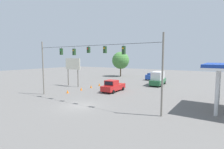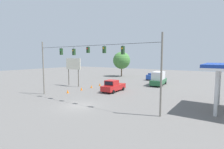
# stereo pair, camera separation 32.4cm
# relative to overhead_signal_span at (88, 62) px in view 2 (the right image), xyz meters

# --- Properties ---
(ground_plane) EXTENTS (140.00, 140.00, 0.00)m
(ground_plane) POSITION_rel_overhead_signal_span_xyz_m (-0.01, 1.85, -5.54)
(ground_plane) COLOR #605E5B
(overhead_signal_span) EXTENTS (20.02, 0.38, 8.67)m
(overhead_signal_span) POSITION_rel_overhead_signal_span_xyz_m (0.00, 0.00, 0.00)
(overhead_signal_span) COLOR slate
(overhead_signal_span) RESTS_ON ground_plane
(pickup_truck_red_withflow_mid) EXTENTS (2.40, 5.41, 2.12)m
(pickup_truck_red_withflow_mid) POSITION_rel_overhead_signal_span_xyz_m (1.52, -8.29, -4.56)
(pickup_truck_red_withflow_mid) COLOR red
(pickup_truck_red_withflow_mid) RESTS_ON ground_plane
(sedan_blue_withflow_deep) EXTENTS (2.14, 4.02, 1.85)m
(sedan_blue_withflow_deep) POSITION_rel_overhead_signal_span_xyz_m (1.70, -27.69, -4.58)
(sedan_blue_withflow_deep) COLOR #234CB2
(sedan_blue_withflow_deep) RESTS_ON ground_plane
(box_truck_green_oncoming_deep) EXTENTS (2.98, 6.96, 3.03)m
(box_truck_green_oncoming_deep) POSITION_rel_overhead_signal_span_xyz_m (-2.85, -19.70, -4.05)
(box_truck_green_oncoming_deep) COLOR #236038
(box_truck_green_oncoming_deep) RESTS_ON ground_plane
(traffic_cone_nearest) EXTENTS (0.40, 0.40, 0.59)m
(traffic_cone_nearest) POSITION_rel_overhead_signal_span_xyz_m (7.24, -2.74, -5.24)
(traffic_cone_nearest) COLOR orange
(traffic_cone_nearest) RESTS_ON ground_plane
(traffic_cone_second) EXTENTS (0.40, 0.40, 0.59)m
(traffic_cone_second) POSITION_rel_overhead_signal_span_xyz_m (7.06, -5.93, -5.24)
(traffic_cone_second) COLOR orange
(traffic_cone_second) RESTS_ON ground_plane
(traffic_cone_third) EXTENTS (0.40, 0.40, 0.59)m
(traffic_cone_third) POSITION_rel_overhead_signal_span_xyz_m (7.17, -8.88, -5.24)
(traffic_cone_third) COLOR orange
(traffic_cone_third) RESTS_ON ground_plane
(traffic_cone_fourth) EXTENTS (0.40, 0.40, 0.59)m
(traffic_cone_fourth) POSITION_rel_overhead_signal_span_xyz_m (7.33, -11.82, -5.24)
(traffic_cone_fourth) COLOR orange
(traffic_cone_fourth) RESTS_ON ground_plane
(roadside_billboard) EXTENTS (4.18, 0.16, 5.93)m
(roadside_billboard) POSITION_rel_overhead_signal_span_xyz_m (11.91, -8.57, -1.18)
(roadside_billboard) COLOR #4C473D
(roadside_billboard) RESTS_ON ground_plane
(tree_horizon_left) EXTENTS (5.48, 5.48, 7.90)m
(tree_horizon_left) POSITION_rel_overhead_signal_span_xyz_m (13.16, -30.69, -0.40)
(tree_horizon_left) COLOR brown
(tree_horizon_left) RESTS_ON ground_plane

